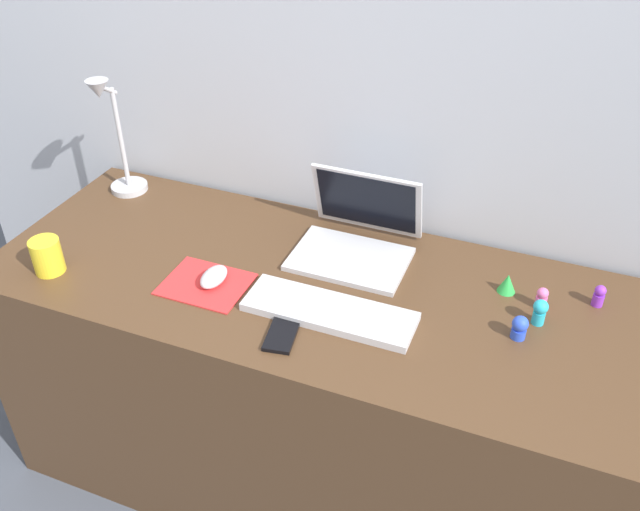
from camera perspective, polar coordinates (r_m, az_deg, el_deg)
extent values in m
plane|color=#474C56|center=(2.26, -0.56, -17.36)|extent=(6.00, 6.00, 0.00)
cube|color=#B2B7C1|center=(1.97, 3.39, 5.97)|extent=(2.88, 0.05, 1.67)
cube|color=#4C331E|center=(1.98, -0.63, -10.83)|extent=(1.68, 0.66, 0.74)
cube|color=silver|center=(1.80, 2.47, -0.30)|extent=(0.30, 0.21, 0.01)
cube|color=silver|center=(1.85, 3.95, 4.52)|extent=(0.30, 0.07, 0.19)
cube|color=black|center=(1.84, 3.89, 4.48)|extent=(0.27, 0.05, 0.17)
cube|color=silver|center=(1.62, 0.79, -4.67)|extent=(0.41, 0.13, 0.02)
cube|color=red|center=(1.74, -9.46, -2.35)|extent=(0.21, 0.17, 0.00)
ellipsoid|color=silver|center=(1.73, -8.81, -1.76)|extent=(0.06, 0.10, 0.03)
cube|color=black|center=(1.58, -3.13, -6.44)|extent=(0.08, 0.14, 0.01)
cylinder|color=#B7B7BC|center=(2.20, -15.53, 5.49)|extent=(0.11, 0.11, 0.02)
cylinder|color=#B7B7BC|center=(2.12, -16.22, 9.32)|extent=(0.01, 0.01, 0.31)
cylinder|color=#B7B7BC|center=(2.04, -17.43, 13.08)|extent=(0.01, 0.09, 0.07)
cone|color=#B7B7BC|center=(2.02, -17.94, 13.00)|extent=(0.06, 0.06, 0.05)
cylinder|color=yellow|center=(1.88, -21.71, -0.04)|extent=(0.08, 0.08, 0.09)
cylinder|color=purple|center=(1.78, 22.06, -3.42)|extent=(0.03, 0.03, 0.03)
sphere|color=purple|center=(1.76, 22.26, -2.72)|extent=(0.03, 0.03, 0.03)
cylinder|color=blue|center=(1.63, 16.13, -6.21)|extent=(0.03, 0.03, 0.02)
sphere|color=blue|center=(1.61, 16.29, -5.46)|extent=(0.04, 0.04, 0.04)
cone|color=green|center=(1.75, 15.28, -2.23)|extent=(0.05, 0.05, 0.05)
cylinder|color=pink|center=(1.73, 17.85, -3.70)|extent=(0.03, 0.03, 0.03)
sphere|color=pink|center=(1.71, 18.00, -3.00)|extent=(0.03, 0.03, 0.03)
cylinder|color=#28B7CC|center=(1.68, 17.67, -4.92)|extent=(0.03, 0.03, 0.03)
sphere|color=#28B7CC|center=(1.66, 17.86, -4.07)|extent=(0.03, 0.03, 0.03)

